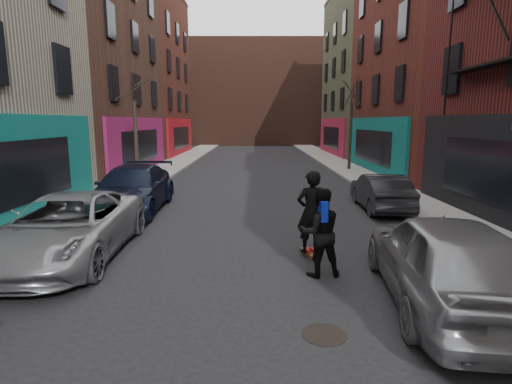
{
  "coord_description": "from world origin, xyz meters",
  "views": [
    {
      "loc": [
        -0.08,
        -2.59,
        3.29
      ],
      "look_at": [
        -0.06,
        6.86,
        1.6
      ],
      "focal_mm": 28.0,
      "sensor_mm": 36.0,
      "label": 1
    }
  ],
  "objects_px": {
    "tree_left_far": "(135,119)",
    "parked_right_end": "(381,192)",
    "parked_left_end": "(132,189)",
    "skateboarder": "(311,212)",
    "pedestrian": "(320,232)",
    "parked_right_far": "(445,259)",
    "manhole": "(324,334)",
    "tree_right_far": "(351,117)",
    "skateboard": "(310,254)",
    "parked_left_far": "(68,227)"
  },
  "relations": [
    {
      "from": "parked_left_end",
      "to": "parked_right_far",
      "type": "height_order",
      "value": "parked_right_far"
    },
    {
      "from": "parked_left_far",
      "to": "skateboard",
      "type": "distance_m",
      "value": 5.92
    },
    {
      "from": "skateboard",
      "to": "manhole",
      "type": "distance_m",
      "value": 3.72
    },
    {
      "from": "parked_right_far",
      "to": "skateboard",
      "type": "relative_size",
      "value": 6.3
    },
    {
      "from": "manhole",
      "to": "parked_left_far",
      "type": "bearing_deg",
      "value": 147.34
    },
    {
      "from": "tree_left_far",
      "to": "parked_right_far",
      "type": "distance_m",
      "value": 16.95
    },
    {
      "from": "parked_left_far",
      "to": "skateboard",
      "type": "xyz_separation_m",
      "value": [
        5.87,
        0.12,
        -0.72
      ]
    },
    {
      "from": "tree_right_far",
      "to": "skateboard",
      "type": "xyz_separation_m",
      "value": [
        -4.93,
        -17.16,
        -3.48
      ]
    },
    {
      "from": "parked_right_end",
      "to": "skateboard",
      "type": "xyz_separation_m",
      "value": [
        -3.33,
        -5.21,
        -0.63
      ]
    },
    {
      "from": "parked_left_far",
      "to": "tree_left_far",
      "type": "bearing_deg",
      "value": 96.07
    },
    {
      "from": "skateboarder",
      "to": "parked_right_end",
      "type": "bearing_deg",
      "value": -138.39
    },
    {
      "from": "parked_left_end",
      "to": "manhole",
      "type": "distance_m",
      "value": 10.38
    },
    {
      "from": "manhole",
      "to": "pedestrian",
      "type": "bearing_deg",
      "value": 83.25
    },
    {
      "from": "tree_right_far",
      "to": "parked_right_end",
      "type": "bearing_deg",
      "value": -97.63
    },
    {
      "from": "pedestrian",
      "to": "skateboarder",
      "type": "bearing_deg",
      "value": -96.53
    },
    {
      "from": "parked_right_far",
      "to": "tree_right_far",
      "type": "bearing_deg",
      "value": -91.81
    },
    {
      "from": "parked_left_far",
      "to": "manhole",
      "type": "distance_m",
      "value": 6.69
    },
    {
      "from": "tree_right_far",
      "to": "pedestrian",
      "type": "distance_m",
      "value": 19.23
    },
    {
      "from": "parked_right_far",
      "to": "parked_right_end",
      "type": "bearing_deg",
      "value": -92.86
    },
    {
      "from": "parked_right_end",
      "to": "skateboard",
      "type": "bearing_deg",
      "value": 59.16
    },
    {
      "from": "parked_right_end",
      "to": "skateboard",
      "type": "relative_size",
      "value": 5.14
    },
    {
      "from": "skateboarder",
      "to": "pedestrian",
      "type": "bearing_deg",
      "value": 74.93
    },
    {
      "from": "parked_left_end",
      "to": "skateboard",
      "type": "xyz_separation_m",
      "value": [
        5.87,
        -5.0,
        -0.77
      ]
    },
    {
      "from": "tree_left_far",
      "to": "manhole",
      "type": "height_order",
      "value": "tree_left_far"
    },
    {
      "from": "skateboarder",
      "to": "parked_left_end",
      "type": "bearing_deg",
      "value": -56.25
    },
    {
      "from": "tree_left_far",
      "to": "parked_left_end",
      "type": "height_order",
      "value": "tree_left_far"
    },
    {
      "from": "skateboard",
      "to": "pedestrian",
      "type": "relative_size",
      "value": 0.42
    },
    {
      "from": "tree_right_far",
      "to": "parked_left_far",
      "type": "bearing_deg",
      "value": -122.02
    },
    {
      "from": "pedestrian",
      "to": "parked_right_far",
      "type": "bearing_deg",
      "value": 138.08
    },
    {
      "from": "parked_right_far",
      "to": "skateboarder",
      "type": "bearing_deg",
      "value": -46.03
    },
    {
      "from": "tree_right_far",
      "to": "pedestrian",
      "type": "bearing_deg",
      "value": -104.94
    },
    {
      "from": "pedestrian",
      "to": "manhole",
      "type": "bearing_deg",
      "value": 75.97
    },
    {
      "from": "parked_left_far",
      "to": "parked_left_end",
      "type": "bearing_deg",
      "value": 87.99
    },
    {
      "from": "parked_right_far",
      "to": "skateboarder",
      "type": "height_order",
      "value": "skateboarder"
    },
    {
      "from": "parked_right_far",
      "to": "tree_left_far",
      "type": "bearing_deg",
      "value": -48.95
    },
    {
      "from": "parked_left_end",
      "to": "manhole",
      "type": "height_order",
      "value": "parked_left_end"
    },
    {
      "from": "tree_right_far",
      "to": "parked_right_far",
      "type": "distance_m",
      "value": 20.2
    },
    {
      "from": "parked_left_end",
      "to": "skateboarder",
      "type": "xyz_separation_m",
      "value": [
        5.87,
        -5.0,
        0.29
      ]
    },
    {
      "from": "tree_right_far",
      "to": "parked_left_end",
      "type": "relative_size",
      "value": 1.2
    },
    {
      "from": "tree_right_far",
      "to": "parked_left_far",
      "type": "height_order",
      "value": "tree_right_far"
    },
    {
      "from": "skateboarder",
      "to": "pedestrian",
      "type": "relative_size",
      "value": 1.06
    },
    {
      "from": "parked_left_end",
      "to": "parked_right_end",
      "type": "relative_size",
      "value": 1.38
    },
    {
      "from": "tree_left_far",
      "to": "parked_right_end",
      "type": "relative_size",
      "value": 1.58
    },
    {
      "from": "parked_right_end",
      "to": "manhole",
      "type": "distance_m",
      "value": 9.64
    },
    {
      "from": "tree_left_far",
      "to": "parked_right_far",
      "type": "xyz_separation_m",
      "value": [
        9.5,
        -13.81,
        -2.52
      ]
    },
    {
      "from": "parked_left_end",
      "to": "skateboarder",
      "type": "height_order",
      "value": "skateboarder"
    },
    {
      "from": "parked_left_end",
      "to": "parked_right_end",
      "type": "distance_m",
      "value": 9.2
    },
    {
      "from": "parked_right_far",
      "to": "manhole",
      "type": "bearing_deg",
      "value": 31.06
    },
    {
      "from": "parked_left_far",
      "to": "parked_right_end",
      "type": "height_order",
      "value": "parked_left_far"
    },
    {
      "from": "parked_left_end",
      "to": "parked_right_end",
      "type": "height_order",
      "value": "parked_left_end"
    }
  ]
}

